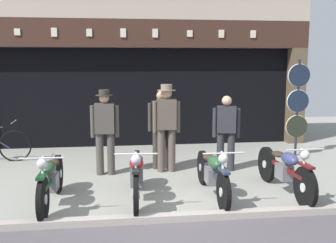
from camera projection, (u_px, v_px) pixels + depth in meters
name	position (u px, v px, depth m)	size (l,w,h in m)	color
shop_facade	(136.00, 78.00, 12.14)	(9.34, 4.42, 6.44)	black
motorcycle_left	(51.00, 179.00, 6.17)	(0.62, 1.96, 0.92)	black
motorcycle_center_left	(137.00, 175.00, 6.37)	(0.62, 2.03, 0.94)	black
motorcycle_center	(213.00, 173.00, 6.58)	(0.62, 2.04, 0.90)	black
motorcycle_center_right	(285.00, 169.00, 6.74)	(0.62, 2.08, 0.92)	black
salesman_left	(105.00, 128.00, 7.82)	(0.56, 0.33, 1.70)	#47423D
shopkeeper_center	(166.00, 123.00, 8.02)	(0.56, 0.37, 1.79)	brown
salesman_right	(226.00, 130.00, 8.13)	(0.55, 0.30, 1.55)	#2D2D33
assistant_far_right	(161.00, 126.00, 8.28)	(0.56, 0.25, 1.64)	#38332D
tyre_sign_pole	(298.00, 102.00, 9.38)	(0.55, 0.06, 2.29)	#232328
advert_board_near	(90.00, 81.00, 10.41)	(0.71, 0.03, 1.10)	silver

